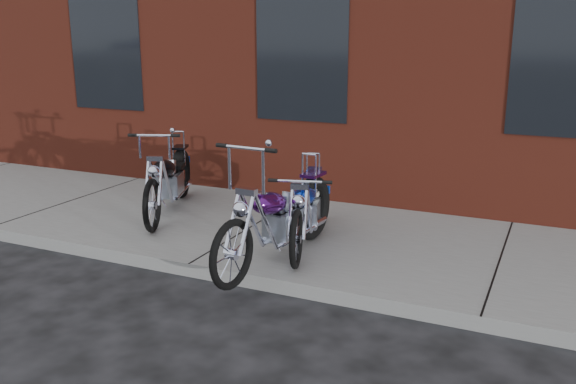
% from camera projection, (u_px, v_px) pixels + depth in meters
% --- Properties ---
extents(ground, '(120.00, 120.00, 0.00)m').
position_uv_depth(ground, '(189.00, 277.00, 6.51)').
color(ground, black).
rests_on(ground, ground).
extents(sidewalk, '(22.00, 3.00, 0.15)m').
position_uv_depth(sidewalk, '(254.00, 231.00, 7.82)').
color(sidewalk, slate).
rests_on(sidewalk, ground).
extents(chopper_purple, '(0.59, 2.40, 1.35)m').
position_uv_depth(chopper_purple, '(280.00, 221.00, 6.51)').
color(chopper_purple, black).
rests_on(chopper_purple, sidewalk).
extents(chopper_blue, '(0.75, 2.11, 0.94)m').
position_uv_depth(chopper_blue, '(307.00, 210.00, 7.06)').
color(chopper_blue, black).
rests_on(chopper_blue, sidewalk).
extents(chopper_third, '(0.97, 2.20, 1.18)m').
position_uv_depth(chopper_third, '(169.00, 182.00, 8.28)').
color(chopper_third, black).
rests_on(chopper_third, sidewalk).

